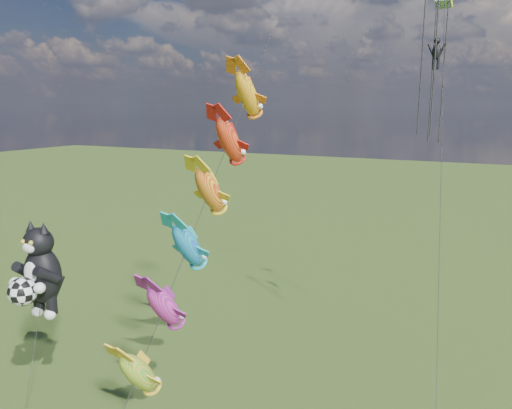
% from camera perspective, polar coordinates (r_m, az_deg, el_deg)
% --- Properties ---
extents(cat_kite_rig, '(2.74, 4.23, 10.50)m').
position_cam_1_polar(cat_kite_rig, '(30.77, -23.64, -7.04)').
color(cat_kite_rig, brown).
rests_on(cat_kite_rig, ground).
extents(fish_windsock_rig, '(1.68, 15.94, 20.68)m').
position_cam_1_polar(fish_windsock_rig, '(23.51, -6.56, -1.56)').
color(fish_windsock_rig, brown).
rests_on(fish_windsock_rig, ground).
extents(parafoil_rig, '(3.89, 17.23, 24.13)m').
position_cam_1_polar(parafoil_rig, '(31.52, 19.93, 15.64)').
color(parafoil_rig, brown).
rests_on(parafoil_rig, ground).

